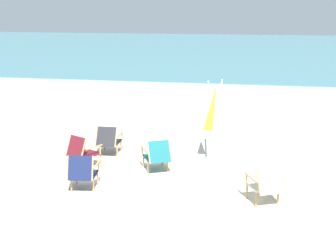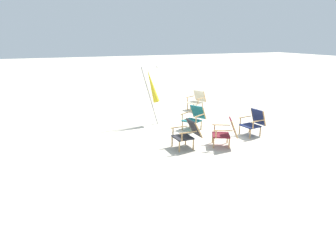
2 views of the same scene
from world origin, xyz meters
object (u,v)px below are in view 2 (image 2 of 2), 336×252
at_px(beach_chair_far_center, 195,117).
at_px(beach_chair_front_right, 227,131).
at_px(beach_chair_back_left, 254,122).
at_px(beach_chair_front_left, 188,133).
at_px(umbrella_furled_yellow, 152,87).
at_px(beach_chair_mid_center, 197,100).

height_order(beach_chair_far_center, beach_chair_front_right, beach_chair_front_right).
bearing_deg(beach_chair_back_left, beach_chair_far_center, 47.64).
xyz_separation_m(beach_chair_front_right, beach_chair_front_left, (0.32, 1.07, -0.01)).
xyz_separation_m(beach_chair_back_left, umbrella_furled_yellow, (2.47, 2.53, 0.91)).
bearing_deg(beach_chair_front_left, beach_chair_far_center, -33.87).
height_order(beach_chair_back_left, beach_chair_front_right, beach_chair_back_left).
distance_m(beach_chair_mid_center, beach_chair_front_left, 4.68).
height_order(beach_chair_front_right, beach_chair_front_left, beach_chair_front_right).
bearing_deg(beach_chair_front_right, beach_chair_mid_center, -17.72).
relative_size(beach_chair_front_right, umbrella_furled_yellow, 0.43).
bearing_deg(beach_chair_mid_center, beach_chair_back_left, 179.92).
distance_m(beach_chair_mid_center, umbrella_furled_yellow, 3.00).
relative_size(beach_chair_back_left, beach_chair_mid_center, 0.94).
bearing_deg(beach_chair_back_left, beach_chair_mid_center, -0.08).
height_order(beach_chair_mid_center, umbrella_furled_yellow, umbrella_furled_yellow).
xyz_separation_m(beach_chair_far_center, beach_chair_front_right, (-1.83, -0.06, 0.01)).
height_order(beach_chair_back_left, beach_chair_mid_center, beach_chair_back_left).
distance_m(beach_chair_mid_center, beach_chair_front_right, 4.52).
relative_size(beach_chair_far_center, beach_chair_back_left, 1.13).
relative_size(beach_chair_far_center, beach_chair_mid_center, 1.06).
xyz_separation_m(beach_chair_far_center, umbrella_furled_yellow, (1.17, 1.10, 0.92)).
distance_m(beach_chair_back_left, beach_chair_front_left, 2.45).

